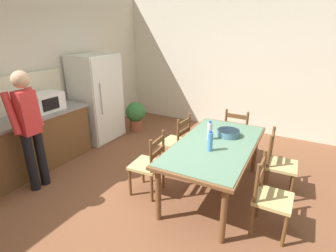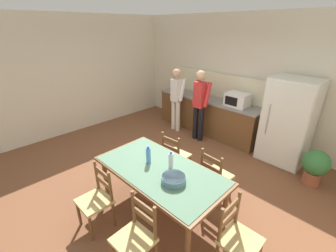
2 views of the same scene
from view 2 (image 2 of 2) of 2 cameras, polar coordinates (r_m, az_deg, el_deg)
ground_plane at (r=4.33m, az=-0.89°, el=-12.98°), size 8.32×8.32×0.00m
wall_back at (r=5.74m, az=19.06°, el=11.18°), size 6.52×0.12×2.90m
wall_left at (r=6.35m, az=-22.17°, el=11.88°), size 0.12×5.20×2.90m
kitchen_counter at (r=6.01m, az=9.87°, el=2.82°), size 2.87×0.66×0.91m
counter_splashback at (r=6.03m, az=12.18°, el=10.23°), size 2.83×0.03×0.60m
refrigerator at (r=5.04m, az=28.14°, el=0.89°), size 0.86×0.73×1.73m
microwave at (r=5.39m, az=17.21°, el=6.39°), size 0.50×0.39×0.30m
paper_bag at (r=5.94m, az=8.09°, el=9.12°), size 0.24×0.16×0.36m
dining_table at (r=3.28m, az=-2.07°, el=-11.91°), size 1.94×1.04×0.76m
bottle_near_centre at (r=3.32m, az=-5.01°, el=-7.38°), size 0.07×0.07×0.27m
bottle_off_centre at (r=3.18m, az=0.73°, el=-8.79°), size 0.07×0.07×0.27m
serving_bowl at (r=2.97m, az=1.43°, el=-13.24°), size 0.32×0.32×0.09m
chair_head_end at (r=2.91m, az=17.27°, el=-25.58°), size 0.41×0.43×0.91m
chair_side_near_left at (r=3.37m, az=-17.67°, el=-17.32°), size 0.42×0.40×0.91m
chair_side_near_right at (r=2.83m, az=-8.17°, el=-26.21°), size 0.44×0.42×0.91m
chair_side_far_left at (r=4.13m, az=1.82°, el=-7.54°), size 0.45×0.43×0.91m
chair_side_far_right at (r=3.71m, az=11.85°, el=-12.28°), size 0.44×0.42×0.91m
person_at_sink at (r=5.86m, az=2.11°, el=7.38°), size 0.41×0.28×1.64m
person_at_counter at (r=5.36m, az=8.02°, el=5.94°), size 0.43×0.30×1.71m
potted_plant at (r=4.72m, az=33.32°, el=-8.42°), size 0.44×0.44×0.67m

